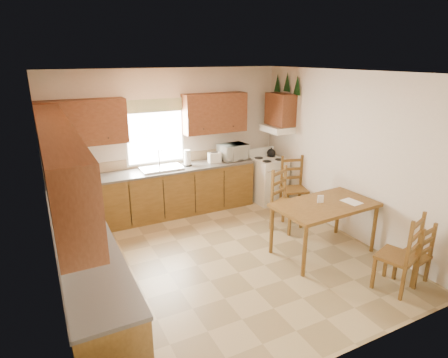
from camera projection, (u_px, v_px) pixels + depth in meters
name	position (u px, v px, depth m)	size (l,w,h in m)	color
floor	(224.00, 258.00, 5.64)	(4.50, 4.50, 0.00)	tan
ceiling	(224.00, 73.00, 4.79)	(4.50, 4.50, 0.00)	#98582E
wall_left	(48.00, 200.00, 4.24)	(4.50, 4.50, 0.00)	beige
wall_right	(345.00, 154.00, 6.18)	(4.50, 4.50, 0.00)	beige
wall_back	(171.00, 142.00, 7.12)	(4.50, 4.50, 0.00)	beige
wall_front	(340.00, 241.00, 3.31)	(4.50, 4.50, 0.00)	beige
lower_cab_back	(159.00, 194.00, 6.99)	(3.75, 0.60, 0.88)	brown
lower_cab_left	(87.00, 270.00, 4.53)	(0.60, 3.60, 0.88)	brown
counter_back	(158.00, 171.00, 6.84)	(3.75, 0.63, 0.04)	#534E48
counter_left	(82.00, 235.00, 4.39)	(0.63, 3.60, 0.04)	#534E48
backsplash	(153.00, 161.00, 7.05)	(3.75, 0.01, 0.18)	#9F8763
upper_cab_back_left	(83.00, 123.00, 6.15)	(1.41, 0.33, 0.75)	brown
upper_cab_back_right	(215.00, 113.00, 7.19)	(1.25, 0.33, 0.75)	brown
upper_cab_left	(58.00, 158.00, 4.03)	(0.33, 3.60, 0.75)	brown
upper_cab_stove	(280.00, 109.00, 7.33)	(0.33, 0.62, 0.62)	brown
range_hood	(277.00, 129.00, 7.43)	(0.44, 0.62, 0.12)	white
window_frame	(155.00, 133.00, 6.90)	(1.13, 0.02, 1.18)	white
window_pane	(155.00, 133.00, 6.89)	(1.05, 0.01, 1.10)	white
window_valance	(154.00, 106.00, 6.72)	(1.19, 0.01, 0.24)	#53783B
sink_basin	(161.00, 168.00, 6.86)	(0.75, 0.45, 0.04)	silver
pine_decal_a	(297.00, 85.00, 6.97)	(0.22, 0.22, 0.36)	black
pine_decal_b	(287.00, 82.00, 7.23)	(0.22, 0.22, 0.36)	black
pine_decal_c	(278.00, 83.00, 7.51)	(0.22, 0.22, 0.36)	black
stove	(268.00, 181.00, 7.73)	(0.60, 0.62, 0.89)	white
coffeemaker	(65.00, 171.00, 6.13)	(0.22, 0.26, 0.37)	white
paper_towel	(187.00, 158.00, 7.05)	(0.13, 0.13, 0.30)	white
toaster	(214.00, 158.00, 7.28)	(0.24, 0.15, 0.19)	white
microwave	(233.00, 152.00, 7.46)	(0.52, 0.37, 0.31)	white
dining_table	(323.00, 228.00, 5.70)	(1.51, 0.86, 0.81)	brown
chair_near_left	(397.00, 251.00, 4.77)	(0.45, 0.43, 1.07)	brown
chair_near_right	(414.00, 252.00, 4.96)	(0.36, 0.34, 0.85)	brown
chair_far_left	(287.00, 200.00, 6.45)	(0.45, 0.43, 1.08)	brown
chair_far_right	(294.00, 186.00, 7.13)	(0.46, 0.43, 1.08)	brown
table_paper	(352.00, 202.00, 5.63)	(0.21, 0.28, 0.00)	white
table_card	(321.00, 199.00, 5.59)	(0.09, 0.02, 0.12)	white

